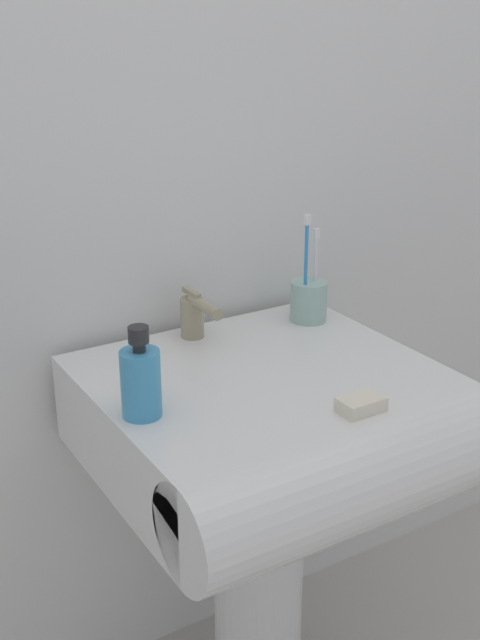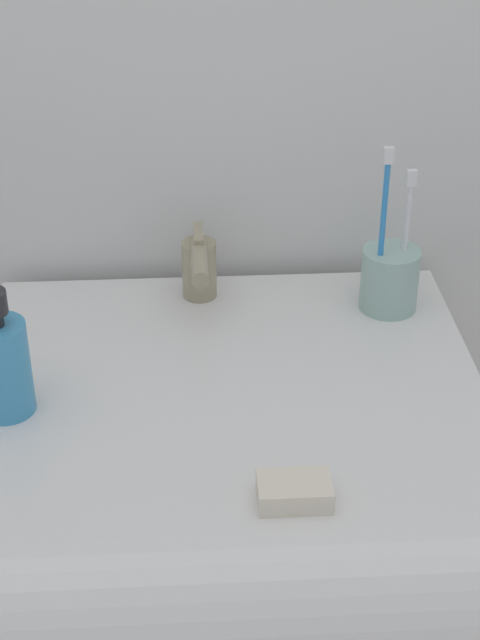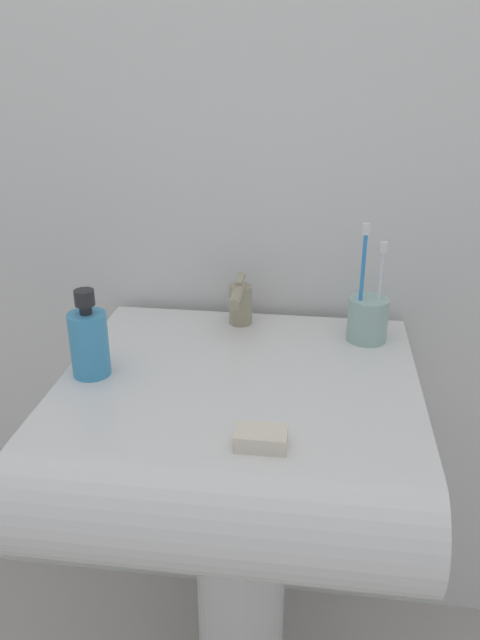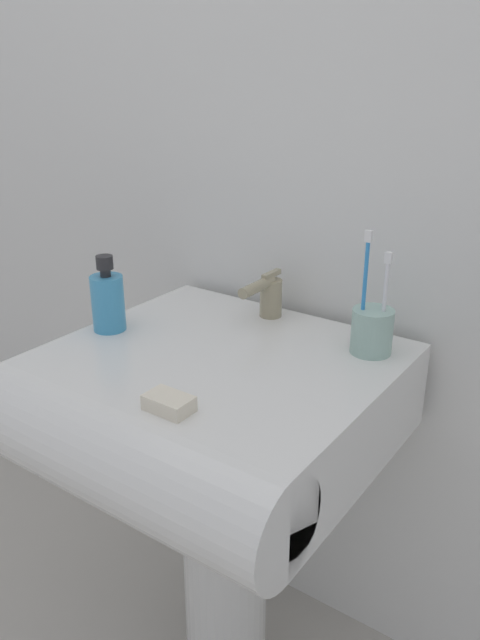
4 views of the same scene
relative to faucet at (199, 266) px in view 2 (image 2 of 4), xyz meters
The scene contains 5 objects.
sink_basin 0.29m from the faucet, 83.84° to the right, with size 0.59×0.58×0.17m.
faucet is the anchor object (origin of this frame).
toothbrush_cup 0.24m from the faucet, ahead, with size 0.07×0.07×0.22m.
soap_bottle 0.32m from the faucet, 133.54° to the right, with size 0.06×0.06×0.15m.
bar_soap 0.41m from the faucet, 78.40° to the right, with size 0.07×0.05×0.02m, color silver.
Camera 2 is at (-0.04, -0.92, 1.41)m, focal length 55.00 mm.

